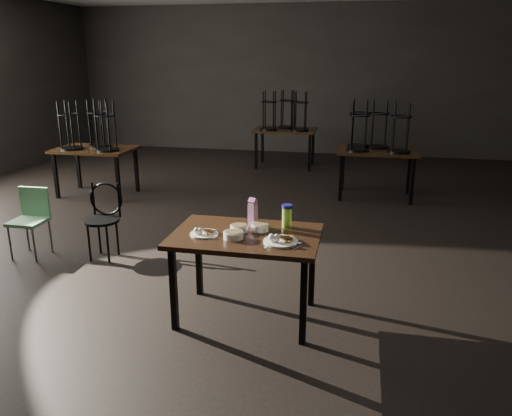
% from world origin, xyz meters
% --- Properties ---
extents(room, '(12.00, 12.04, 3.22)m').
position_xyz_m(room, '(-0.06, 0.01, 2.33)').
color(room, black).
rests_on(room, ground).
extents(main_table, '(1.20, 0.80, 0.75)m').
position_xyz_m(main_table, '(0.64, -1.54, 0.67)').
color(main_table, black).
rests_on(main_table, ground).
extents(plate_left, '(0.23, 0.23, 0.07)m').
position_xyz_m(plate_left, '(0.31, -1.63, 0.77)').
color(plate_left, white).
rests_on(plate_left, main_table).
extents(plate_right, '(0.27, 0.27, 0.09)m').
position_xyz_m(plate_right, '(0.94, -1.68, 0.77)').
color(plate_right, white).
rests_on(plate_right, main_table).
extents(bowl_near, '(0.14, 0.14, 0.06)m').
position_xyz_m(bowl_near, '(0.57, -1.50, 0.78)').
color(bowl_near, white).
rests_on(bowl_near, main_table).
extents(bowl_far, '(0.14, 0.14, 0.06)m').
position_xyz_m(bowl_far, '(0.73, -1.44, 0.78)').
color(bowl_far, white).
rests_on(bowl_far, main_table).
extents(bowl_big, '(0.16, 0.16, 0.05)m').
position_xyz_m(bowl_big, '(0.56, -1.66, 0.78)').
color(bowl_big, white).
rests_on(bowl_big, main_table).
extents(juice_carton, '(0.08, 0.08, 0.25)m').
position_xyz_m(juice_carton, '(0.65, -1.34, 0.87)').
color(juice_carton, '#87186F').
rests_on(juice_carton, main_table).
extents(water_bottle, '(0.12, 0.12, 0.20)m').
position_xyz_m(water_bottle, '(0.94, -1.31, 0.85)').
color(water_bottle, '#9CD13D').
rests_on(water_bottle, main_table).
extents(spoon, '(0.06, 0.19, 0.01)m').
position_xyz_m(spoon, '(1.09, -1.67, 0.75)').
color(spoon, silver).
rests_on(spoon, main_table).
extents(bentwood_chair, '(0.40, 0.39, 0.81)m').
position_xyz_m(bentwood_chair, '(-1.19, -0.55, 0.48)').
color(bentwood_chair, black).
rests_on(bentwood_chair, ground).
extents(school_chair, '(0.35, 0.35, 0.75)m').
position_xyz_m(school_chair, '(-1.99, -0.68, 0.45)').
color(school_chair, '#70AE7C').
rests_on(school_chair, ground).
extents(bg_table_left, '(1.20, 0.80, 1.48)m').
position_xyz_m(bg_table_left, '(-2.54, 1.73, 0.78)').
color(bg_table_left, black).
rests_on(bg_table_left, ground).
extents(bg_table_right, '(1.20, 0.80, 1.48)m').
position_xyz_m(bg_table_right, '(1.73, 2.53, 0.80)').
color(bg_table_right, black).
rests_on(bg_table_right, ground).
extents(bg_table_far, '(1.20, 0.80, 1.48)m').
position_xyz_m(bg_table_far, '(0.04, 4.41, 0.78)').
color(bg_table_far, black).
rests_on(bg_table_far, ground).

